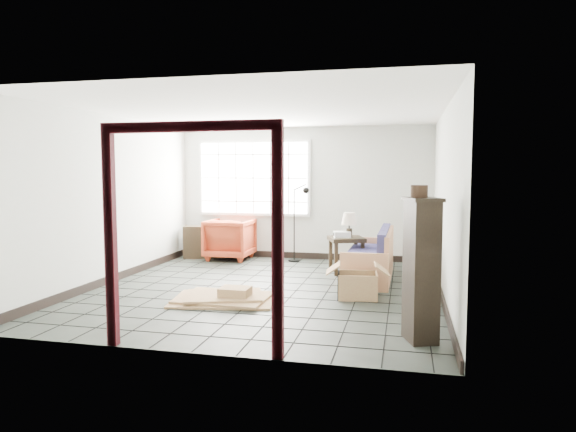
% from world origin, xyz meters
% --- Properties ---
extents(ground, '(5.50, 5.50, 0.00)m').
position_xyz_m(ground, '(0.00, 0.00, 0.00)').
color(ground, black).
rests_on(ground, ground).
extents(room_shell, '(5.02, 5.52, 2.61)m').
position_xyz_m(room_shell, '(0.00, 0.03, 1.68)').
color(room_shell, beige).
rests_on(room_shell, ground).
extents(window_panel, '(2.32, 0.08, 1.52)m').
position_xyz_m(window_panel, '(-1.00, 2.70, 1.60)').
color(window_panel, silver).
rests_on(window_panel, ground).
extents(doorway_trim, '(1.80, 0.08, 2.20)m').
position_xyz_m(doorway_trim, '(0.00, -2.70, 1.38)').
color(doorway_trim, '#3E0E14').
rests_on(doorway_trim, ground).
extents(futon_sofa, '(0.72, 1.87, 0.82)m').
position_xyz_m(futon_sofa, '(1.48, 1.07, 0.30)').
color(futon_sofa, '#B47951').
rests_on(futon_sofa, ground).
extents(armchair, '(0.86, 0.81, 0.88)m').
position_xyz_m(armchair, '(-1.39, 2.34, 0.44)').
color(armchair, '#993916').
rests_on(armchair, ground).
extents(side_table, '(0.72, 0.72, 0.62)m').
position_xyz_m(side_table, '(1.01, 1.48, 0.51)').
color(side_table, black).
rests_on(side_table, ground).
extents(table_lamp, '(0.28, 0.28, 0.42)m').
position_xyz_m(table_lamp, '(1.05, 1.50, 0.91)').
color(table_lamp, black).
rests_on(table_lamp, side_table).
extents(projector, '(0.32, 0.28, 0.10)m').
position_xyz_m(projector, '(0.94, 1.43, 0.67)').
color(projector, silver).
rests_on(projector, side_table).
extents(floor_lamp, '(0.45, 0.29, 1.50)m').
position_xyz_m(floor_lamp, '(0.01, 2.39, 0.80)').
color(floor_lamp, black).
rests_on(floor_lamp, ground).
extents(console_shelf, '(0.88, 0.52, 0.64)m').
position_xyz_m(console_shelf, '(-1.94, 2.40, 0.32)').
color(console_shelf, black).
rests_on(console_shelf, ground).
extents(tall_shelf, '(0.42, 0.48, 1.47)m').
position_xyz_m(tall_shelf, '(2.15, -1.89, 0.75)').
color(tall_shelf, black).
rests_on(tall_shelf, ground).
extents(pot, '(0.19, 0.19, 0.13)m').
position_xyz_m(pot, '(2.11, -1.93, 1.54)').
color(pot, black).
rests_on(pot, tall_shelf).
extents(open_box, '(0.89, 0.50, 0.48)m').
position_xyz_m(open_box, '(1.36, -0.24, 0.17)').
color(open_box, '#906245').
rests_on(open_box, ground).
extents(cardboard_pile, '(1.49, 1.16, 0.20)m').
position_xyz_m(cardboard_pile, '(-0.36, -0.79, 0.05)').
color(cardboard_pile, '#906245').
rests_on(cardboard_pile, ground).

